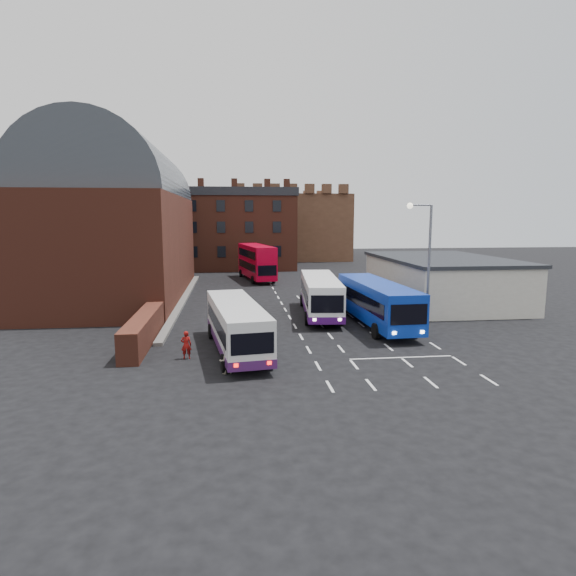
{
  "coord_description": "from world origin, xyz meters",
  "views": [
    {
      "loc": [
        -4.52,
        -28.71,
        8.0
      ],
      "look_at": [
        0.0,
        10.0,
        2.2
      ],
      "focal_mm": 30.0,
      "sensor_mm": 36.0,
      "label": 1
    }
  ],
  "objects": [
    {
      "name": "bus_red_double",
      "position": [
        -1.46,
        31.93,
        2.35
      ],
      "size": [
        4.4,
        11.35,
        4.43
      ],
      "rotation": [
        0.0,
        0.0,
        3.32
      ],
      "color": "#C0001E",
      "rests_on": "ground"
    },
    {
      "name": "bus_white_inbound",
      "position": [
        2.57,
        9.31,
        1.84
      ],
      "size": [
        3.74,
        11.64,
        3.12
      ],
      "rotation": [
        0.0,
        0.0,
        3.04
      ],
      "color": "white",
      "rests_on": "ground"
    },
    {
      "name": "pedestrian_red",
      "position": [
        -7.18,
        -1.81,
        0.81
      ],
      "size": [
        0.61,
        0.41,
        1.62
      ],
      "primitive_type": "imported",
      "rotation": [
        0.0,
        0.0,
        3.19
      ],
      "color": "maroon",
      "rests_on": "ground"
    },
    {
      "name": "pedestrian_beige",
      "position": [
        -4.94,
        -4.71,
        0.68
      ],
      "size": [
        0.78,
        0.68,
        1.36
      ],
      "primitive_type": "imported",
      "rotation": [
        0.0,
        0.0,
        3.42
      ],
      "color": "#A39B86",
      "rests_on": "ground"
    },
    {
      "name": "brick_terrace",
      "position": [
        -6.0,
        46.0,
        5.5
      ],
      "size": [
        22.0,
        10.0,
        11.0
      ],
      "primitive_type": "cube",
      "color": "brown",
      "rests_on": "ground"
    },
    {
      "name": "cream_building",
      "position": [
        15.0,
        14.0,
        2.16
      ],
      "size": [
        10.4,
        16.4,
        4.25
      ],
      "color": "beige",
      "rests_on": "ground"
    },
    {
      "name": "forecourt_wall",
      "position": [
        -10.2,
        2.0,
        0.9
      ],
      "size": [
        1.2,
        10.0,
        1.8
      ],
      "primitive_type": "cube",
      "color": "#602B1E",
      "rests_on": "ground"
    },
    {
      "name": "railway_station",
      "position": [
        -15.5,
        21.0,
        7.64
      ],
      "size": [
        12.0,
        28.0,
        16.0
      ],
      "color": "#602B1E",
      "rests_on": "ground"
    },
    {
      "name": "castle_keep",
      "position": [
        6.0,
        66.0,
        6.0
      ],
      "size": [
        22.0,
        22.0,
        12.0
      ],
      "primitive_type": "cube",
      "color": "brown",
      "rests_on": "ground"
    },
    {
      "name": "ground",
      "position": [
        0.0,
        0.0,
        0.0
      ],
      "size": [
        180.0,
        180.0,
        0.0
      ],
      "primitive_type": "plane",
      "color": "black"
    },
    {
      "name": "bus_blue",
      "position": [
        6.0,
        5.1,
        1.9
      ],
      "size": [
        3.33,
        11.89,
        3.22
      ],
      "rotation": [
        0.0,
        0.0,
        3.18
      ],
      "color": "#0A2CA2",
      "rests_on": "ground"
    },
    {
      "name": "street_lamp",
      "position": [
        8.29,
        2.05,
        5.36
      ],
      "size": [
        1.81,
        0.43,
        8.89
      ],
      "rotation": [
        0.0,
        0.0,
        0.09
      ],
      "color": "slate",
      "rests_on": "ground"
    },
    {
      "name": "bus_white_outbound",
      "position": [
        -4.33,
        -0.55,
        1.73
      ],
      "size": [
        3.88,
        10.96,
        2.93
      ],
      "rotation": [
        0.0,
        0.0,
        0.14
      ],
      "color": "silver",
      "rests_on": "ground"
    }
  ]
}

